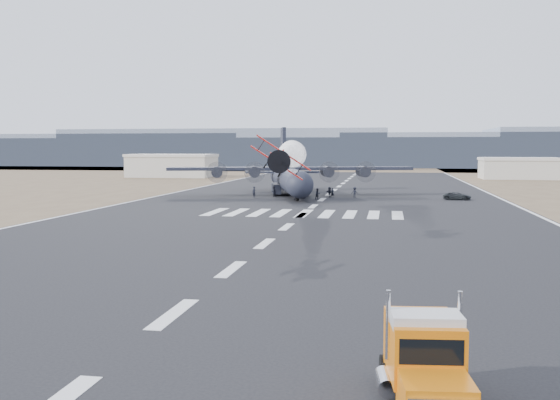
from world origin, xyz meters
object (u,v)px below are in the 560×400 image
(crew_d, at_px, (295,195))
(crew_g, at_px, (333,193))
(crew_f, at_px, (329,192))
(hangar_left, at_px, (172,165))
(transport_aircraft, at_px, (289,177))
(crew_h, at_px, (274,192))
(hangar_right, at_px, (519,168))
(crew_a, at_px, (254,192))
(semi_truck, at_px, (425,362))
(crew_c, at_px, (355,192))
(aerobatic_biplane, at_px, (278,159))
(crew_b, at_px, (318,194))
(support_vehicle, at_px, (457,196))
(crew_e, at_px, (304,194))

(crew_d, relative_size, crew_g, 1.12)
(crew_f, bearing_deg, crew_g, 104.01)
(crew_d, height_order, crew_g, crew_d)
(hangar_left, xyz_separation_m, transport_aircraft, (45.06, -63.64, -0.17))
(hangar_left, distance_m, crew_h, 80.96)
(hangar_right, distance_m, crew_a, 95.08)
(semi_truck, bearing_deg, crew_h, 97.42)
(crew_a, bearing_deg, hangar_left, 152.39)
(crew_c, bearing_deg, crew_f, 24.54)
(aerobatic_biplane, distance_m, transport_aircraft, 56.49)
(crew_a, xyz_separation_m, crew_g, (13.34, 2.42, -0.13))
(crew_b, relative_size, crew_f, 1.02)
(crew_c, distance_m, crew_f, 4.39)
(crew_f, bearing_deg, transport_aircraft, -153.27)
(crew_a, xyz_separation_m, crew_h, (3.14, 1.77, -0.03))
(hangar_left, distance_m, crew_b, 89.15)
(crew_c, bearing_deg, support_vehicle, -176.37)
(semi_truck, bearing_deg, crew_g, 90.82)
(hangar_right, relative_size, crew_c, 11.53)
(transport_aircraft, relative_size, crew_c, 24.22)
(support_vehicle, xyz_separation_m, crew_c, (-16.89, 2.06, 0.26))
(hangar_left, xyz_separation_m, hangar_right, (98.00, 5.00, -0.40))
(semi_truck, xyz_separation_m, transport_aircraft, (-19.04, 91.17, 1.65))
(transport_aircraft, distance_m, crew_h, 5.73)
(semi_truck, bearing_deg, crew_a, 99.68)
(crew_b, relative_size, crew_g, 1.15)
(support_vehicle, bearing_deg, hangar_right, -13.28)
(aerobatic_biplane, height_order, crew_g, aerobatic_biplane)
(aerobatic_biplane, height_order, transport_aircraft, transport_aircraft)
(hangar_right, height_order, crew_f, hangar_right)
(crew_c, bearing_deg, crew_h, 15.51)
(hangar_right, xyz_separation_m, semi_truck, (-33.90, -159.81, -1.42))
(aerobatic_biplane, relative_size, crew_a, 2.80)
(aerobatic_biplane, bearing_deg, crew_e, 88.93)
(semi_truck, bearing_deg, crew_d, 95.29)
(crew_d, height_order, crew_e, crew_d)
(crew_c, bearing_deg, crew_b, 54.61)
(crew_h, bearing_deg, crew_e, 105.10)
(transport_aircraft, height_order, support_vehicle, transport_aircraft)
(aerobatic_biplane, bearing_deg, hangar_left, 107.98)
(crew_a, xyz_separation_m, crew_b, (11.35, -2.60, -0.00))
(crew_c, relative_size, crew_f, 0.97)
(transport_aircraft, height_order, crew_g, transport_aircraft)
(crew_e, bearing_deg, crew_f, 109.84)
(hangar_left, bearing_deg, semi_truck, -67.51)
(transport_aircraft, relative_size, support_vehicle, 9.50)
(crew_e, bearing_deg, crew_d, -42.97)
(hangar_left, height_order, aerobatic_biplane, aerobatic_biplane)
(support_vehicle, relative_size, crew_g, 2.79)
(crew_c, relative_size, crew_d, 0.98)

